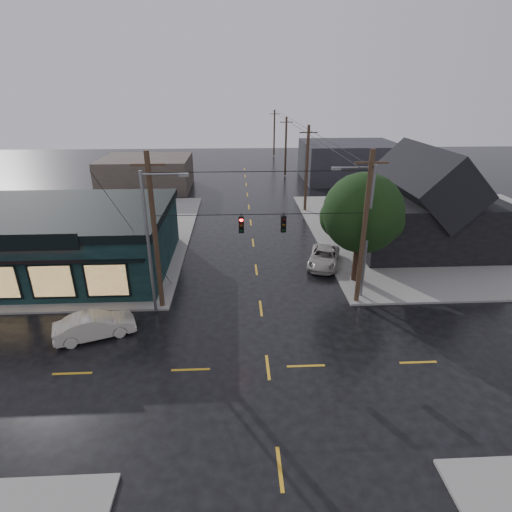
{
  "coord_description": "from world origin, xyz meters",
  "views": [
    {
      "loc": [
        -1.45,
        -16.78,
        13.48
      ],
      "look_at": [
        -0.32,
        5.94,
        3.78
      ],
      "focal_mm": 28.0,
      "sensor_mm": 36.0,
      "label": 1
    }
  ],
  "objects_px": {
    "utility_pole_ne": "(356,302)",
    "sedan_cream": "(95,326)",
    "corner_tree": "(363,213)",
    "suv_silver": "(324,257)",
    "utility_pole_nw": "(163,307)"
  },
  "relations": [
    {
      "from": "utility_pole_ne",
      "to": "sedan_cream",
      "type": "xyz_separation_m",
      "value": [
        -16.3,
        -3.21,
        0.73
      ]
    },
    {
      "from": "corner_tree",
      "to": "sedan_cream",
      "type": "bearing_deg",
      "value": -159.64
    },
    {
      "from": "corner_tree",
      "to": "suv_silver",
      "type": "height_order",
      "value": "corner_tree"
    },
    {
      "from": "utility_pole_nw",
      "to": "suv_silver",
      "type": "xyz_separation_m",
      "value": [
        12.04,
        6.16,
        0.69
      ]
    },
    {
      "from": "utility_pole_ne",
      "to": "sedan_cream",
      "type": "distance_m",
      "value": 16.63
    },
    {
      "from": "corner_tree",
      "to": "utility_pole_nw",
      "type": "height_order",
      "value": "corner_tree"
    },
    {
      "from": "utility_pole_nw",
      "to": "utility_pole_ne",
      "type": "height_order",
      "value": "same"
    },
    {
      "from": "utility_pole_nw",
      "to": "corner_tree",
      "type": "bearing_deg",
      "value": 12.81
    },
    {
      "from": "corner_tree",
      "to": "utility_pole_nw",
      "type": "bearing_deg",
      "value": -167.19
    },
    {
      "from": "corner_tree",
      "to": "suv_silver",
      "type": "distance_m",
      "value": 5.79
    },
    {
      "from": "sedan_cream",
      "to": "utility_pole_ne",
      "type": "bearing_deg",
      "value": -99.75
    },
    {
      "from": "suv_silver",
      "to": "utility_pole_ne",
      "type": "bearing_deg",
      "value": -63.91
    },
    {
      "from": "utility_pole_ne",
      "to": "suv_silver",
      "type": "relative_size",
      "value": 2.06
    },
    {
      "from": "utility_pole_nw",
      "to": "utility_pole_ne",
      "type": "xyz_separation_m",
      "value": [
        13.0,
        0.0,
        0.0
      ]
    },
    {
      "from": "corner_tree",
      "to": "utility_pole_ne",
      "type": "xyz_separation_m",
      "value": [
        -0.85,
        -3.15,
        -5.29
      ]
    }
  ]
}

